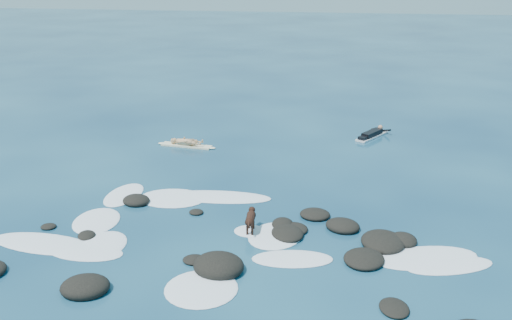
# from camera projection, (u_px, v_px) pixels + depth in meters

# --- Properties ---
(ground) EXTENTS (160.00, 160.00, 0.00)m
(ground) POSITION_uv_depth(u_px,v_px,m) (240.00, 226.00, 18.65)
(ground) COLOR #0A2642
(ground) RESTS_ON ground
(reef_rocks) EXTENTS (14.33, 7.63, 0.61)m
(reef_rocks) POSITION_uv_depth(u_px,v_px,m) (268.00, 255.00, 16.62)
(reef_rocks) COLOR black
(reef_rocks) RESTS_ON ground
(breaking_foam) EXTENTS (15.34, 8.22, 0.12)m
(breaking_foam) POSITION_uv_depth(u_px,v_px,m) (204.00, 233.00, 18.15)
(breaking_foam) COLOR white
(breaking_foam) RESTS_ON ground
(standing_surfer_rig) EXTENTS (2.88, 0.79, 1.64)m
(standing_surfer_rig) POSITION_uv_depth(u_px,v_px,m) (186.00, 133.00, 26.38)
(standing_surfer_rig) COLOR beige
(standing_surfer_rig) RESTS_ON ground
(paddling_surfer_rig) EXTENTS (1.77, 2.35, 0.44)m
(paddling_surfer_rig) POSITION_uv_depth(u_px,v_px,m) (372.00, 134.00, 27.95)
(paddling_surfer_rig) COLOR silver
(paddling_surfer_rig) RESTS_ON ground
(dog) EXTENTS (0.34, 1.18, 0.75)m
(dog) POSITION_uv_depth(u_px,v_px,m) (251.00, 218.00, 18.08)
(dog) COLOR black
(dog) RESTS_ON ground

